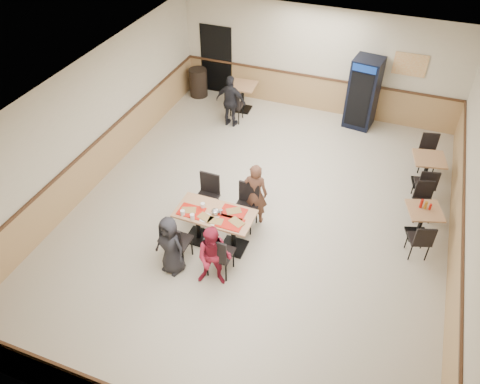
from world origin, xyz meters
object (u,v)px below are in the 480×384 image
at_px(lone_diner, 231,101).
at_px(pepsi_cooler, 363,93).
at_px(diner_man_opposite, 255,194).
at_px(diner_woman_right, 214,257).
at_px(back_table, 243,93).
at_px(side_table_near, 422,219).
at_px(main_table, 215,223).
at_px(diner_woman_left, 170,245).
at_px(side_table_far, 427,167).
at_px(trash_bin, 198,83).

bearing_deg(lone_diner, pepsi_cooler, -156.47).
bearing_deg(diner_man_opposite, lone_diner, -68.41).
relative_size(diner_woman_right, back_table, 1.70).
bearing_deg(side_table_near, lone_diner, 152.99).
bearing_deg(diner_man_opposite, main_table, 54.36).
bearing_deg(diner_man_opposite, pepsi_cooler, -114.13).
distance_m(diner_woman_left, pepsi_cooler, 7.10).
bearing_deg(diner_woman_left, lone_diner, 112.18).
xyz_separation_m(diner_woman_left, lone_diner, (-0.90, 5.35, 0.09)).
height_order(main_table, pepsi_cooler, pepsi_cooler).
bearing_deg(side_table_near, diner_man_opposite, -167.33).
relative_size(diner_woman_left, side_table_far, 1.56).
distance_m(diner_man_opposite, side_table_far, 4.25).
bearing_deg(side_table_far, diner_man_opposite, -142.17).
relative_size(lone_diner, trash_bin, 1.73).
height_order(diner_woman_right, lone_diner, lone_diner).
bearing_deg(diner_woman_right, diner_woman_left, 166.74).
relative_size(main_table, side_table_near, 1.86).
height_order(diner_woman_right, diner_man_opposite, diner_man_opposite).
bearing_deg(lone_diner, trash_bin, -36.41).
bearing_deg(diner_man_opposite, back_table, -73.73).
distance_m(diner_woman_left, lone_diner, 5.42).
relative_size(pepsi_cooler, trash_bin, 2.28).
bearing_deg(diner_woman_right, diner_man_opposite, 73.37).
bearing_deg(side_table_near, side_table_far, 90.87).
distance_m(diner_woman_left, side_table_near, 5.14).
height_order(side_table_near, side_table_far, side_table_far).
height_order(main_table, diner_woman_right, diner_woman_right).
distance_m(diner_woman_left, back_table, 6.33).
relative_size(lone_diner, side_table_near, 1.76).
relative_size(main_table, diner_woman_left, 1.20).
xyz_separation_m(diner_woman_right, trash_bin, (-3.37, 6.62, -0.26)).
distance_m(diner_woman_right, trash_bin, 7.43).
distance_m(main_table, trash_bin, 6.40).
bearing_deg(pepsi_cooler, diner_woman_left, -102.56).
relative_size(side_table_near, pepsi_cooler, 0.43).
bearing_deg(diner_woman_left, diner_woman_right, 12.32).
height_order(diner_man_opposite, pepsi_cooler, pepsi_cooler).
xyz_separation_m(pepsi_cooler, trash_bin, (-4.93, -0.04, -0.55)).
xyz_separation_m(diner_man_opposite, side_table_far, (3.35, 2.60, -0.23)).
relative_size(diner_man_opposite, lone_diner, 0.99).
height_order(main_table, trash_bin, trash_bin).
bearing_deg(side_table_far, diner_woman_right, -127.66).
distance_m(main_table, back_table, 5.50).
height_order(diner_woman_left, side_table_near, diner_woman_left).
height_order(diner_woman_left, pepsi_cooler, pepsi_cooler).
distance_m(main_table, diner_man_opposite, 1.09).
bearing_deg(trash_bin, diner_woman_right, -63.02).
bearing_deg(side_table_near, main_table, -156.30).
xyz_separation_m(side_table_far, pepsi_cooler, (-1.92, 2.16, 0.48)).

